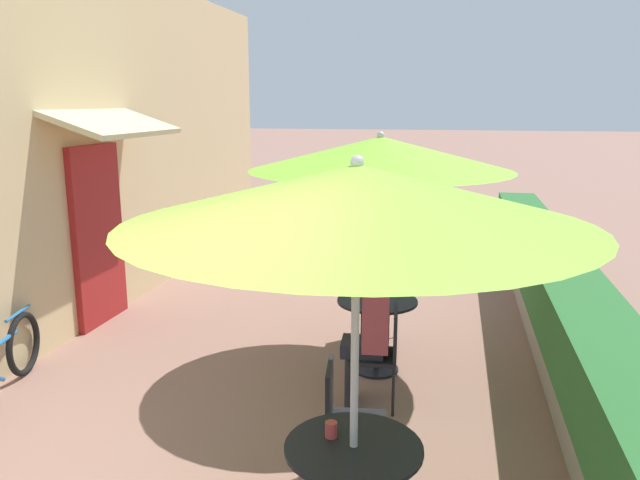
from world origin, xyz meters
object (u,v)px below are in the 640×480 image
patio_table_near (353,478)px  patio_table_mid (377,320)px  coffee_cup_near (331,430)px  coffee_cup_mid (367,293)px  patio_umbrella_mid (380,154)px  seated_patron_mid_left (369,330)px  cafe_chair_mid_left (382,349)px  cafe_chair_mid_right (373,297)px  cafe_chair_near_right (345,415)px  patio_umbrella_near (357,195)px

patio_table_near → patio_table_mid: bearing=94.0°
patio_table_mid → coffee_cup_near: bearing=-89.0°
coffee_cup_mid → coffee_cup_near: bearing=-86.5°
patio_table_near → coffee_cup_mid: bearing=96.3°
patio_umbrella_mid → seated_patron_mid_left: bearing=-88.4°
coffee_cup_near → patio_umbrella_mid: bearing=91.0°
seated_patron_mid_left → coffee_cup_mid: seated_patron_mid_left is taller
cafe_chair_mid_left → seated_patron_mid_left: 0.20m
patio_table_near → coffee_cup_near: bearing=154.6°
patio_umbrella_mid → patio_table_mid: bearing=82.9°
seated_patron_mid_left → cafe_chair_mid_right: size_ratio=1.44×
coffee_cup_near → cafe_chair_mid_right: (-0.18, 3.27, -0.25)m
cafe_chair_mid_left → coffee_cup_mid: (-0.24, 0.77, 0.25)m
cafe_chair_near_right → coffee_cup_near: 0.69m
seated_patron_mid_left → cafe_chair_mid_right: bearing=1.6°
patio_table_near → patio_table_mid: same height
cafe_chair_near_right → patio_table_mid: cafe_chair_near_right is taller
patio_table_near → cafe_chair_mid_right: 3.35m
seated_patron_mid_left → coffee_cup_mid: size_ratio=13.89×
cafe_chair_mid_left → cafe_chair_mid_right: bearing=6.0°
patio_umbrella_mid → cafe_chair_mid_left: patio_umbrella_mid is taller
seated_patron_mid_left → patio_umbrella_near: bearing=-179.4°
patio_table_near → cafe_chair_mid_left: size_ratio=0.89×
patio_table_near → cafe_chair_mid_left: bearing=91.6°
coffee_cup_mid → cafe_chair_mid_left: bearing=-72.4°
patio_table_near → patio_umbrella_near: bearing=-71.6°
patio_umbrella_near → coffee_cup_mid: size_ratio=26.86×
cafe_chair_mid_right → patio_umbrella_near: bearing=1.0°
patio_table_near → coffee_cup_mid: size_ratio=8.56×
patio_table_near → seated_patron_mid_left: (-0.16, 1.89, 0.16)m
patio_table_near → cafe_chair_mid_left: cafe_chair_mid_left is taller
patio_table_mid → patio_umbrella_mid: size_ratio=0.32×
patio_table_mid → cafe_chair_near_right: bearing=-89.4°
coffee_cup_near → cafe_chair_mid_right: bearing=93.1°
patio_umbrella_near → coffee_cup_mid: 3.00m
patio_umbrella_near → cafe_chair_near_right: (-0.17, 0.71, -1.60)m
cafe_chair_mid_left → patio_table_mid: bearing=6.0°
coffee_cup_near → cafe_chair_mid_left: cafe_chair_mid_left is taller
patio_table_near → patio_umbrella_near: 1.59m
cafe_chair_mid_left → cafe_chair_mid_right: (-0.26, 1.43, 0.00)m
patio_table_mid → cafe_chair_mid_left: 0.73m
cafe_chair_mid_left → patio_umbrella_mid: bearing=6.0°
patio_table_near → cafe_chair_near_right: 0.73m
cafe_chair_mid_left → seated_patron_mid_left: (-0.11, -0.01, 0.17)m
cafe_chair_near_right → cafe_chair_mid_right: bearing=176.2°
cafe_chair_mid_left → seated_patron_mid_left: seated_patron_mid_left is taller
patio_table_mid → patio_umbrella_mid: 1.59m
patio_umbrella_mid → coffee_cup_mid: patio_umbrella_mid is taller
patio_umbrella_near → patio_umbrella_mid: size_ratio=1.00×
patio_table_near → patio_umbrella_near: patio_umbrella_near is taller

